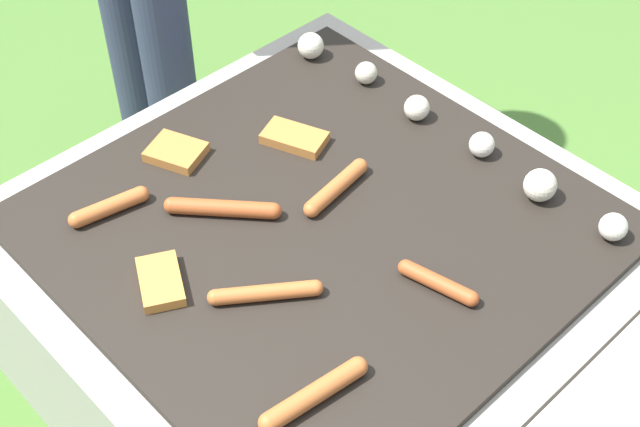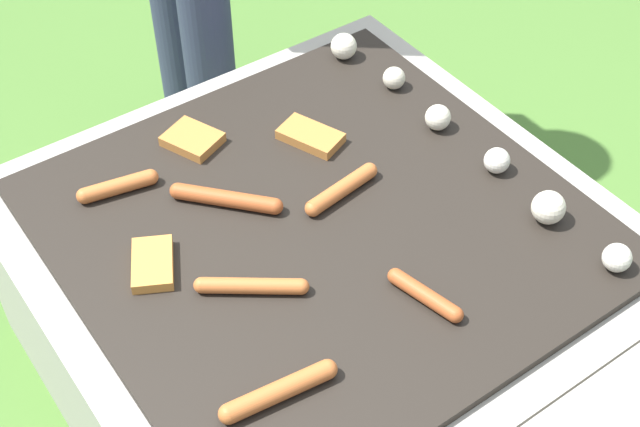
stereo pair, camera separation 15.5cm
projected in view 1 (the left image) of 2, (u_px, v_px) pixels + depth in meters
ground_plane at (320, 369)px, 1.88m from camera, size 14.00×14.00×0.00m
grill at (320, 303)px, 1.72m from camera, size 0.98×0.98×0.45m
sausage_front_center at (223, 208)px, 1.56m from camera, size 0.16×0.15×0.03m
sausage_mid_right at (266, 293)px, 1.43m from camera, size 0.12×0.16×0.03m
sausage_back_left at (335, 188)px, 1.60m from camera, size 0.05×0.17×0.03m
sausage_front_left at (314, 394)px, 1.29m from camera, size 0.05×0.19×0.03m
sausage_back_center at (109, 207)px, 1.57m from camera, size 0.05×0.15×0.03m
sausage_back_right at (438, 283)px, 1.45m from camera, size 0.14×0.05×0.03m
bread_slice_left at (294, 138)px, 1.71m from camera, size 0.14×0.11×0.02m
bread_slice_right at (161, 282)px, 1.45m from camera, size 0.13×0.11×0.02m
bread_slice_center at (176, 152)px, 1.68m from camera, size 0.12×0.11×0.02m
mushroom_row at (448, 127)px, 1.70m from camera, size 0.80×0.07×0.06m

